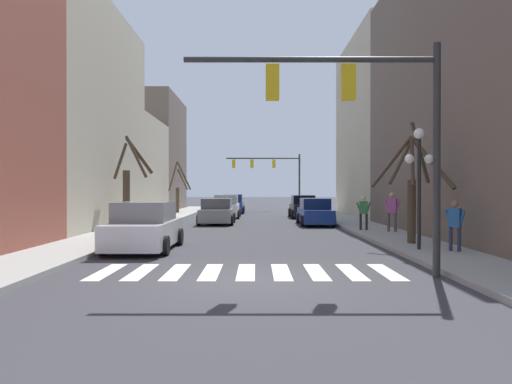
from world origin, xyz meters
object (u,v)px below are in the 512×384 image
(traffic_signal_far, at_px, (273,168))
(pedestrian_waiting_at_curb, at_px, (395,208))
(street_tree_right_far, at_px, (416,187))
(street_tree_left_near, at_px, (131,186))
(car_parked_right_far, at_px, (317,212))
(car_driving_away_lane, at_px, (305,207))
(car_parked_left_mid, at_px, (235,204))
(street_tree_left_mid, at_px, (181,189))
(street_lamp_right_corner, at_px, (422,163))
(car_at_intersection, at_px, (219,212))
(car_driving_toward_lane, at_px, (147,227))
(pedestrian_near_right_corner, at_px, (458,221))
(car_parked_right_mid, at_px, (229,207))
(traffic_signal_near, at_px, (364,108))
(pedestrian_on_right_sidewalk, at_px, (366,210))

(traffic_signal_far, relative_size, pedestrian_waiting_at_curb, 4.07)
(street_tree_right_far, bearing_deg, street_tree_left_near, 147.30)
(car_parked_right_far, relative_size, pedestrian_waiting_at_curb, 2.62)
(car_driving_away_lane, bearing_deg, car_parked_left_mid, 39.42)
(street_tree_right_far, bearing_deg, street_tree_left_mid, 116.93)
(car_driving_away_lane, bearing_deg, traffic_signal_far, 8.84)
(traffic_signal_far, xyz_separation_m, car_parked_left_mid, (-3.52, -6.08, -3.41))
(street_lamp_right_corner, distance_m, street_tree_left_near, 15.44)
(car_at_intersection, distance_m, car_driving_toward_lane, 12.89)
(car_driving_toward_lane, bearing_deg, car_at_intersection, -6.72)
(pedestrian_waiting_at_curb, relative_size, pedestrian_near_right_corner, 1.13)
(pedestrian_near_right_corner, bearing_deg, car_parked_right_mid, -20.93)
(traffic_signal_near, bearing_deg, car_at_intersection, 105.09)
(pedestrian_near_right_corner, distance_m, street_tree_left_near, 16.54)
(traffic_signal_far, distance_m, pedestrian_on_right_sidewalk, 26.16)
(car_driving_toward_lane, bearing_deg, car_driving_away_lane, -20.56)
(street_tree_left_mid, height_order, street_tree_left_near, street_tree_left_near)
(traffic_signal_near, bearing_deg, pedestrian_on_right_sidewalk, 77.55)
(car_parked_right_mid, bearing_deg, pedestrian_waiting_at_curb, 31.95)
(car_parked_left_mid, relative_size, pedestrian_near_right_corner, 2.82)
(traffic_signal_near, xyz_separation_m, street_tree_right_far, (3.17, 6.11, -1.86))
(pedestrian_near_right_corner, distance_m, street_tree_right_far, 2.59)
(car_at_intersection, height_order, car_driving_away_lane, car_driving_away_lane)
(traffic_signal_near, xyz_separation_m, pedestrian_on_right_sidewalk, (2.68, 12.12, -2.95))
(traffic_signal_far, bearing_deg, pedestrian_near_right_corner, -81.91)
(street_tree_left_near, bearing_deg, car_driving_away_lane, 47.34)
(car_parked_right_far, distance_m, car_parked_left_mid, 15.30)
(pedestrian_waiting_at_curb, bearing_deg, car_parked_right_far, 141.41)
(car_driving_away_lane, xyz_separation_m, pedestrian_waiting_at_curb, (2.83, -13.87, 0.45))
(car_driving_away_lane, bearing_deg, car_parked_right_mid, 92.44)
(car_driving_toward_lane, xyz_separation_m, pedestrian_waiting_at_curb, (10.20, 5.78, 0.44))
(pedestrian_waiting_at_curb, height_order, street_tree_left_mid, street_tree_left_mid)
(pedestrian_waiting_at_curb, bearing_deg, car_driving_toward_lane, -123.26)
(car_parked_left_mid, relative_size, pedestrian_waiting_at_curb, 2.51)
(car_at_intersection, relative_size, street_tree_left_near, 0.86)
(pedestrian_waiting_at_curb, bearing_deg, pedestrian_on_right_sidewalk, 166.94)
(traffic_signal_near, relative_size, car_parked_right_far, 1.29)
(car_parked_right_mid, xyz_separation_m, car_driving_away_lane, (5.67, 0.24, -0.01))
(street_lamp_right_corner, xyz_separation_m, pedestrian_waiting_at_curb, (0.97, 6.82, -1.75))
(traffic_signal_far, relative_size, street_tree_left_mid, 1.71)
(car_at_intersection, distance_m, pedestrian_near_right_corner, 16.78)
(car_parked_right_far, height_order, car_at_intersection, car_parked_right_far)
(traffic_signal_near, distance_m, street_tree_left_mid, 31.56)
(car_parked_left_mid, bearing_deg, car_at_intersection, -1.47)
(pedestrian_on_right_sidewalk, height_order, street_tree_right_far, street_tree_right_far)
(pedestrian_on_right_sidewalk, bearing_deg, street_lamp_right_corner, 107.20)
(street_lamp_right_corner, xyz_separation_m, car_driving_away_lane, (-1.86, 20.69, -2.20))
(street_tree_left_mid, bearing_deg, traffic_signal_near, -73.30)
(street_tree_right_far, bearing_deg, car_driving_away_lane, 96.67)
(car_parked_left_mid, bearing_deg, traffic_signal_far, 149.88)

